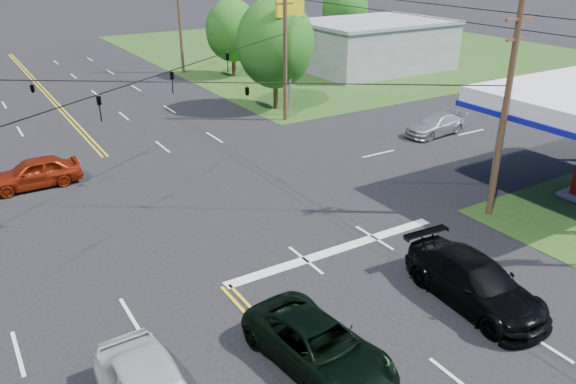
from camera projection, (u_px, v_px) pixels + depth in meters
ground at (152, 207)px, 26.68m from camera, size 280.00×280.00×0.00m
grass_ne at (340, 47)px, 68.45m from camera, size 46.00×48.00×0.03m
stop_bar at (336, 250)px, 22.87m from camera, size 10.00×0.50×0.02m
retail_ne at (373, 46)px, 55.82m from camera, size 14.00×10.00×4.40m
pole_se at (505, 111)px, 23.97m from camera, size 1.60×0.28×9.50m
pole_ne at (285, 50)px, 37.97m from camera, size 1.60×0.28×9.50m
pole_right_far at (179, 18)px, 52.65m from camera, size 1.60×0.28×10.00m
span_wire_signals at (138, 82)px, 24.26m from camera, size 26.00×18.00×1.13m
power_lines at (147, 24)px, 21.66m from camera, size 26.04×100.00×0.64m
tree_right_a at (275, 43)px, 40.80m from camera, size 5.70×5.70×8.18m
tree_right_b at (232, 31)px, 51.61m from camera, size 4.94×4.94×7.09m
tree_far_r at (345, 10)px, 64.58m from camera, size 5.32×5.32×7.63m
pickup_dkgreen at (319, 345)px, 16.35m from camera, size 2.94×5.37×1.43m
suv_black at (475, 282)px, 19.27m from camera, size 2.66×5.74×1.62m
sedan_red at (34, 173)px, 28.62m from camera, size 4.53×1.83×1.54m
sedan_far at (435, 125)px, 36.65m from camera, size 4.73×2.23×1.33m
polesign_ne at (290, 26)px, 38.68m from camera, size 2.22×0.33×8.06m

